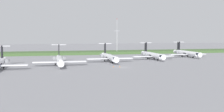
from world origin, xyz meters
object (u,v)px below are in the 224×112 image
object	(u,v)px
safety_cone_mid_marker	(120,66)
regional_jet_fourth	(152,55)
antenna_mast	(117,39)
regional_jet_fifth	(186,53)
safety_cone_front_marker	(113,67)
regional_jet_third	(109,57)
regional_jet_second	(60,60)

from	to	relation	value
safety_cone_mid_marker	regional_jet_fourth	bearing A→B (deg)	49.10
safety_cone_mid_marker	antenna_mast	bearing A→B (deg)	77.18
regional_jet_fifth	safety_cone_mid_marker	xyz separation A→B (m)	(-51.63, -39.57, -2.26)
regional_jet_fourth	safety_cone_mid_marker	world-z (taller)	regional_jet_fourth
safety_cone_front_marker	safety_cone_mid_marker	size ratio (longest dim) A/B	1.00
regional_jet_third	antenna_mast	world-z (taller)	antenna_mast
regional_jet_fourth	regional_jet_second	bearing A→B (deg)	-159.46
regional_jet_second	safety_cone_mid_marker	bearing A→B (deg)	-24.34
antenna_mast	regional_jet_fifth	bearing A→B (deg)	-46.14
safety_cone_mid_marker	safety_cone_front_marker	bearing A→B (deg)	168.91
regional_jet_fourth	safety_cone_mid_marker	bearing A→B (deg)	-130.90
regional_jet_second	antenna_mast	size ratio (longest dim) A/B	1.26
regional_jet_fifth	safety_cone_mid_marker	world-z (taller)	regional_jet_fifth
regional_jet_second	regional_jet_third	bearing A→B (deg)	24.09
regional_jet_third	regional_jet_fourth	size ratio (longest dim) A/B	1.00
regional_jet_fourth	safety_cone_front_marker	world-z (taller)	regional_jet_fourth
regional_jet_fourth	regional_jet_fifth	distance (m)	27.41
regional_jet_fourth	regional_jet_fifth	bearing A→B (deg)	20.50
safety_cone_mid_marker	regional_jet_fifth	bearing A→B (deg)	37.46
regional_jet_fourth	safety_cone_mid_marker	xyz separation A→B (m)	(-25.96, -29.96, -2.26)
regional_jet_third	regional_jet_fourth	distance (m)	27.05
regional_jet_third	safety_cone_front_marker	world-z (taller)	regional_jet_third
regional_jet_fourth	antenna_mast	distance (m)	46.95
regional_jet_fifth	safety_cone_front_marker	world-z (taller)	regional_jet_fifth
regional_jet_second	regional_jet_third	size ratio (longest dim) A/B	1.00
regional_jet_fourth	antenna_mast	bearing A→B (deg)	100.94
regional_jet_fifth	safety_cone_mid_marker	distance (m)	65.09
regional_jet_fifth	safety_cone_front_marker	distance (m)	66.88
regional_jet_third	regional_jet_fourth	xyz separation A→B (m)	(25.87, 7.91, 0.00)
regional_jet_third	safety_cone_mid_marker	xyz separation A→B (m)	(-0.09, -22.06, -2.26)
regional_jet_fifth	antenna_mast	distance (m)	50.34
regional_jet_second	regional_jet_fifth	size ratio (longest dim) A/B	1.00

